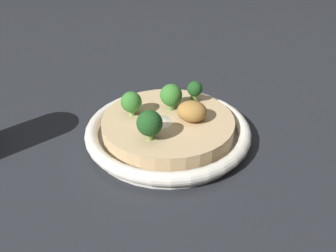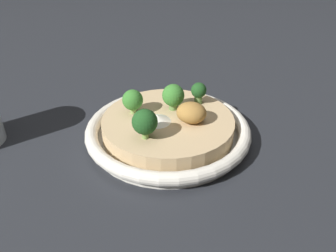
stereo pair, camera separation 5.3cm
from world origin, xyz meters
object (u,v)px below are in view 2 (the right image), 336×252
Objects in this scene: risotto_bowl at (168,129)px; broccoli_back_right at (145,122)px; broccoli_right at (133,100)px; broccoli_front_left at (199,92)px; broccoli_front_right at (171,96)px.

broccoli_back_right reaches higher than risotto_bowl.
risotto_bowl is at bearing -103.63° from broccoli_back_right.
broccoli_front_left is at bearing -147.29° from broccoli_right.
broccoli_back_right reaches higher than broccoli_front_left.
risotto_bowl is at bearing 60.28° from broccoli_front_left.
broccoli_front_right is at bearing -83.30° from risotto_bowl.
broccoli_back_right is 0.08m from broccoli_right.
broccoli_back_right is at bearing 123.86° from broccoli_right.
risotto_bowl is at bearing 96.70° from broccoli_front_right.
broccoli_front_right is 0.06m from broccoli_right.
broccoli_right is 0.11m from broccoli_front_left.
broccoli_back_right reaches higher than broccoli_right.
broccoli_back_right is at bearing 67.93° from broccoli_front_left.
broccoli_front_right is (0.00, -0.03, 0.05)m from risotto_bowl.
risotto_bowl is 6.08× the size of broccoli_front_right.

